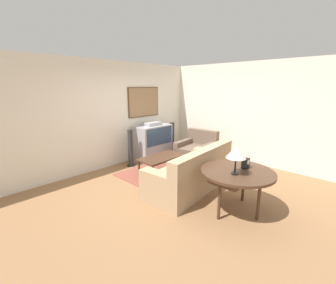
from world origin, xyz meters
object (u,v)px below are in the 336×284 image
object	(u,v)px
console_table	(237,174)
couch	(192,174)
tv	(153,142)
coffee_table	(162,158)
table_lamp	(236,153)
speaker_tower_left	(131,149)
armchair	(197,151)
speaker_tower_right	(172,139)
mantel_clock	(246,163)

from	to	relation	value
console_table	couch	bearing A→B (deg)	82.27
tv	coffee_table	world-z (taller)	tv
table_lamp	speaker_tower_left	size ratio (longest dim) A/B	0.46
console_table	table_lamp	world-z (taller)	table_lamp
console_table	speaker_tower_left	size ratio (longest dim) A/B	1.22
coffee_table	speaker_tower_left	world-z (taller)	speaker_tower_left
console_table	coffee_table	bearing A→B (deg)	82.13
coffee_table	armchair	bearing A→B (deg)	2.37
table_lamp	speaker_tower_right	bearing A→B (deg)	58.14
armchair	speaker_tower_left	xyz separation A→B (m)	(-1.63, 0.96, 0.20)
mantel_clock	speaker_tower_left	bearing A→B (deg)	91.06
coffee_table	console_table	xyz separation A→B (m)	(-0.28, -2.06, 0.26)
armchair	table_lamp	size ratio (longest dim) A/B	2.32
tv	speaker_tower_left	size ratio (longest dim) A/B	1.09
tv	table_lamp	size ratio (longest dim) A/B	2.37
tv	console_table	bearing A→B (deg)	-107.10
table_lamp	armchair	bearing A→B (deg)	47.95
armchair	table_lamp	xyz separation A→B (m)	(-1.94, -2.16, 0.81)
couch	speaker_tower_right	xyz separation A→B (m)	(1.62, 2.03, 0.14)
tv	mantel_clock	size ratio (longest dim) A/B	6.37
table_lamp	mantel_clock	bearing A→B (deg)	-0.15
couch	speaker_tower_right	distance (m)	2.61
couch	armchair	distance (m)	1.96
mantel_clock	armchair	bearing A→B (deg)	53.91
couch	table_lamp	world-z (taller)	table_lamp
console_table	speaker_tower_right	world-z (taller)	speaker_tower_right
armchair	console_table	world-z (taller)	armchair
speaker_tower_left	console_table	bearing A→B (deg)	-92.65
tv	table_lamp	xyz separation A→B (m)	(-1.13, -3.13, 0.57)
couch	table_lamp	bearing A→B (deg)	68.92
armchair	mantel_clock	distance (m)	2.72
mantel_clock	speaker_tower_right	xyz separation A→B (m)	(1.56, 3.11, -0.34)
coffee_table	console_table	size ratio (longest dim) A/B	0.92
coffee_table	console_table	world-z (taller)	console_table
coffee_table	mantel_clock	world-z (taller)	mantel_clock
console_table	speaker_tower_left	bearing A→B (deg)	87.35
console_table	table_lamp	size ratio (longest dim) A/B	2.63
console_table	tv	bearing A→B (deg)	72.90
armchair	table_lamp	distance (m)	3.02
armchair	coffee_table	world-z (taller)	armchair
coffee_table	console_table	bearing A→B (deg)	-97.87
tv	speaker_tower_right	size ratio (longest dim) A/B	1.09
coffee_table	speaker_tower_left	xyz separation A→B (m)	(-0.14, 1.02, 0.07)
table_lamp	tv	bearing A→B (deg)	70.24
tv	table_lamp	bearing A→B (deg)	-109.76
tv	speaker_tower_right	distance (m)	0.81
mantel_clock	speaker_tower_left	world-z (taller)	speaker_tower_left
armchair	console_table	distance (m)	2.79
tv	speaker_tower_right	xyz separation A→B (m)	(0.81, -0.02, -0.04)
coffee_table	console_table	distance (m)	2.10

